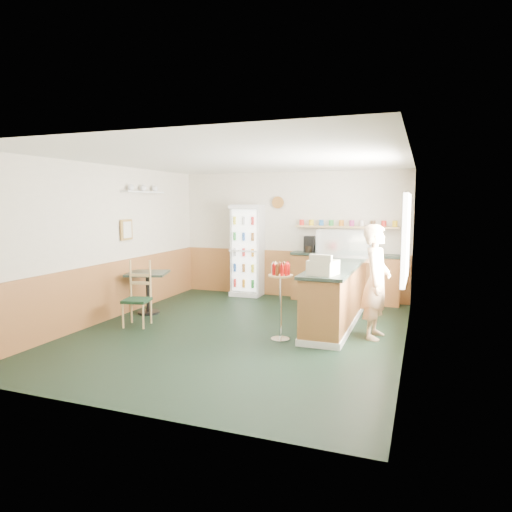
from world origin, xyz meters
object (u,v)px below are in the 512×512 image
at_px(display_case, 344,245).
at_px(condiment_stand, 281,288).
at_px(cafe_chair, 140,291).
at_px(shopkeeper, 376,282).
at_px(cafe_table, 148,284).
at_px(cash_register, 323,267).
at_px(drinks_fridge, 247,250).

distance_m(display_case, condiment_stand, 2.04).
distance_m(condiment_stand, cafe_chair, 2.48).
height_order(shopkeeper, cafe_table, shopkeeper).
bearing_deg(cash_register, condiment_stand, -161.73).
distance_m(cash_register, cafe_table, 3.51).
xyz_separation_m(drinks_fridge, cafe_table, (-1.11, -2.20, -0.46)).
xyz_separation_m(cash_register, shopkeeper, (0.70, 0.52, -0.25)).
height_order(cash_register, cafe_chair, cash_register).
height_order(drinks_fridge, cafe_table, drinks_fridge).
bearing_deg(drinks_fridge, cafe_chair, -105.34).
bearing_deg(shopkeeper, drinks_fridge, 57.34).
height_order(cash_register, cafe_table, cash_register).
xyz_separation_m(display_case, shopkeeper, (0.70, -1.28, -0.42)).
bearing_deg(shopkeeper, display_case, 33.93).
xyz_separation_m(cafe_table, cafe_chair, (0.31, -0.72, 0.02)).
xyz_separation_m(condiment_stand, cafe_chair, (-2.47, 0.01, -0.23)).
distance_m(shopkeeper, cafe_table, 4.11).
bearing_deg(cash_register, display_case, 101.08).
xyz_separation_m(cash_register, condiment_stand, (-0.62, -0.08, -0.32)).
height_order(cash_register, shopkeeper, shopkeeper).
relative_size(display_case, cafe_chair, 0.88).
bearing_deg(drinks_fridge, cash_register, -51.25).
xyz_separation_m(display_case, cash_register, (0.00, -1.80, -0.16)).
bearing_deg(cafe_table, drinks_fridge, 63.19).
height_order(shopkeeper, cafe_chair, shopkeeper).
relative_size(drinks_fridge, cafe_table, 2.24).
height_order(drinks_fridge, shopkeeper, drinks_fridge).
relative_size(condiment_stand, cafe_table, 1.29).
distance_m(shopkeeper, cafe_chair, 3.85).
relative_size(shopkeeper, cafe_table, 1.93).
bearing_deg(condiment_stand, shopkeeper, 24.44).
distance_m(drinks_fridge, cafe_table, 2.51).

